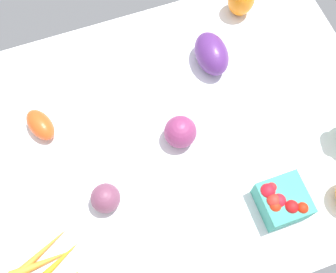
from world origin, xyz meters
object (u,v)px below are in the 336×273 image
at_px(red_onion_center, 180,132).
at_px(roma_tomato, 40,125).
at_px(red_onion_near_basket, 106,198).
at_px(berry_basket, 281,201).
at_px(carrot_bunch, 47,270).
at_px(eggplant, 212,54).

bearing_deg(red_onion_center, roma_tomato, 156.26).
bearing_deg(red_onion_center, red_onion_near_basket, -156.23).
bearing_deg(berry_basket, red_onion_near_basket, 159.35).
bearing_deg(carrot_bunch, red_onion_center, 27.68).
relative_size(berry_basket, red_onion_center, 1.29).
bearing_deg(red_onion_near_basket, red_onion_center, 23.77).
bearing_deg(roma_tomato, berry_basket, 31.07).
relative_size(eggplant, roma_tomato, 1.37).
bearing_deg(eggplant, red_onion_near_basket, 128.17).
distance_m(red_onion_center, eggplant, 0.22).
xyz_separation_m(carrot_bunch, roma_tomato, (0.06, 0.32, 0.01)).
distance_m(berry_basket, red_onion_center, 0.27).
height_order(carrot_bunch, red_onion_near_basket, red_onion_near_basket).
height_order(berry_basket, eggplant, eggplant).
bearing_deg(red_onion_near_basket, carrot_bunch, -147.62).
bearing_deg(eggplant, red_onion_center, 141.08).
bearing_deg(eggplant, berry_basket, -178.46).
xyz_separation_m(carrot_bunch, red_onion_near_basket, (0.16, 0.10, 0.02)).
bearing_deg(berry_basket, eggplant, 90.20).
bearing_deg(red_onion_center, carrot_bunch, -152.32).
relative_size(red_onion_near_basket, roma_tomato, 0.73).
distance_m(red_onion_center, red_onion_near_basket, 0.22).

